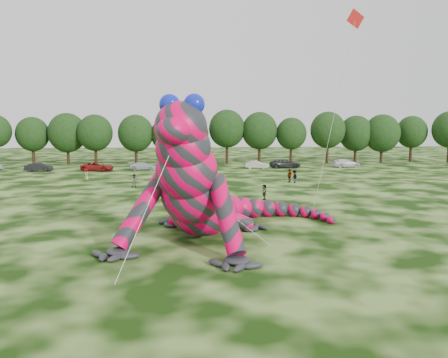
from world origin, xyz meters
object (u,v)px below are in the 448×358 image
object	(u,v)px
tree_15	(382,139)
car_6	(285,164)
tree_7	(136,140)
spectator_2	(294,177)
tree_11	(260,138)
tree_13	(328,138)
tree_4	(33,141)
car_2	(97,167)
tree_5	(67,139)
tree_9	(195,142)
tree_8	(167,141)
tree_16	(411,139)
tree_6	(95,140)
spectator_5	(264,192)
tree_10	(227,137)
spectator_1	(135,181)
car_4	(194,165)
car_7	(346,163)
car_5	(257,165)
inflatable_gecko	(204,167)
tree_12	(291,140)
spectator_4	(86,174)
spectator_3	(290,176)
tree_14	(356,139)
flying_kite	(352,35)
car_1	(39,167)

from	to	relation	value
tree_15	car_6	size ratio (longest dim) A/B	1.79
tree_7	spectator_2	bearing A→B (deg)	-49.68
tree_11	tree_13	xyz separation A→B (m)	(13.35, -1.07, 0.03)
tree_4	car_2	world-z (taller)	tree_4
tree_5	tree_11	distance (m)	36.91
tree_9	tree_8	bearing A→B (deg)	-176.11
tree_8	car_6	bearing A→B (deg)	-22.14
tree_7	tree_8	world-z (taller)	tree_7
tree_13	tree_16	size ratio (longest dim) A/B	1.08
tree_6	spectator_5	size ratio (longest dim) A/B	6.05
tree_9	tree_10	bearing A→B (deg)	11.02
spectator_1	car_6	bearing A→B (deg)	29.20
tree_15	spectator_2	xyz separation A→B (m)	(-24.80, -28.96, -3.98)
car_6	car_4	bearing A→B (deg)	86.90
tree_6	tree_8	size ratio (longest dim) A/B	1.06
car_7	tree_8	bearing A→B (deg)	70.53
car_5	car_6	xyz separation A→B (m)	(5.10, 0.40, 0.08)
tree_9	tree_16	xyz separation A→B (m)	(44.38, 2.03, 0.35)
spectator_1	spectator_5	bearing A→B (deg)	-48.59
inflatable_gecko	tree_12	bearing A→B (deg)	88.84
spectator_4	tree_5	bearing A→B (deg)	170.89
tree_11	spectator_2	distance (m)	29.68
tree_9	tree_16	distance (m)	44.43
spectator_1	spectator_3	distance (m)	20.10
tree_4	tree_6	world-z (taller)	tree_6
spectator_3	spectator_2	size ratio (longest dim) A/B	1.06
tree_8	car_6	world-z (taller)	tree_8
tree_15	spectator_1	size ratio (longest dim) A/B	5.83
tree_9	tree_11	distance (m)	12.77
tree_9	tree_14	bearing A→B (deg)	2.43
inflatable_gecko	car_6	world-z (taller)	inflatable_gecko
inflatable_gecko	tree_14	size ratio (longest dim) A/B	2.01
tree_5	tree_9	xyz separation A→B (m)	(24.19, -1.09, -0.56)
tree_7	tree_15	xyz separation A→B (m)	(48.56, 0.97, 0.08)
tree_12	spectator_3	bearing A→B (deg)	-103.60
flying_kite	spectator_1	world-z (taller)	flying_kite
tree_10	car_2	distance (m)	26.20
tree_7	tree_10	distance (m)	17.58
tree_11	tree_13	bearing A→B (deg)	-4.58
car_4	tree_4	bearing A→B (deg)	61.26
inflatable_gecko	tree_14	bearing A→B (deg)	77.78
tree_4	car_1	size ratio (longest dim) A/B	2.12
car_4	car_7	distance (m)	27.20
tree_16	tree_13	bearing A→B (deg)	-173.01
inflatable_gecko	car_1	distance (m)	50.20
tree_8	tree_9	bearing A→B (deg)	3.89
tree_14	car_6	size ratio (longest dim) A/B	1.74
tree_10	tree_13	xyz separation A→B (m)	(19.73, -1.45, -0.19)
tree_14	car_5	size ratio (longest dim) A/B	2.32
tree_13	car_5	bearing A→B (deg)	-149.44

